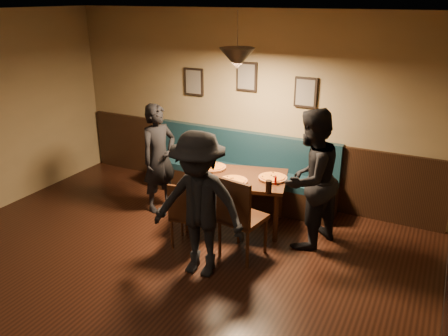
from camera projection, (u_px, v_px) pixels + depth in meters
name	position (u px, v px, depth m)	size (l,w,h in m)	color
floor	(96.00, 323.00, 4.34)	(7.00, 7.00, 0.00)	black
ceiling	(57.00, 19.00, 3.32)	(7.00, 7.00, 0.00)	silver
wall_back	(247.00, 106.00, 6.74)	(6.00, 6.00, 0.00)	#8C704F
wainscot	(245.00, 163.00, 7.04)	(5.88, 0.06, 1.00)	black
booth_bench	(238.00, 168.00, 6.81)	(3.00, 0.60, 1.00)	#0F232D
picture_left	(194.00, 82.00, 6.99)	(0.32, 0.04, 0.42)	black
picture_center	(247.00, 77.00, 6.55)	(0.32, 0.04, 0.42)	black
picture_right	(306.00, 92.00, 6.22)	(0.32, 0.04, 0.42)	black
pendant_lamp	(237.00, 58.00, 5.41)	(0.44, 0.44, 0.25)	black
dining_table	(236.00, 201.00, 6.09)	(1.32, 0.85, 0.71)	black
chair_near_left	(189.00, 213.00, 5.56)	(0.38, 0.38, 0.87)	black
chair_near_right	(243.00, 216.00, 5.29)	(0.46, 0.46, 1.05)	black
diner_left	(159.00, 158.00, 6.39)	(0.57, 0.38, 1.58)	black
diner_right	(310.00, 179.00, 5.43)	(0.85, 0.66, 1.75)	black
diner_front	(199.00, 205.00, 4.85)	(1.08, 0.62, 1.67)	black
pizza_a	(213.00, 167.00, 6.22)	(0.38, 0.38, 0.04)	orange
pizza_b	(233.00, 181.00, 5.76)	(0.37, 0.37, 0.04)	orange
pizza_c	(273.00, 178.00, 5.86)	(0.38, 0.38, 0.04)	gold
soda_glass	(269.00, 187.00, 5.44)	(0.08, 0.08, 0.16)	black
tabasco_bottle	(276.00, 180.00, 5.68)	(0.03, 0.03, 0.13)	#9A0505
napkin_a	(206.00, 164.00, 6.41)	(0.14, 0.14, 0.01)	#1D6F20
napkin_b	(193.00, 176.00, 5.98)	(0.17, 0.17, 0.01)	#1C6B33
cutlery_set	(222.00, 186.00, 5.65)	(0.02, 0.21, 0.00)	#B8B8BD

